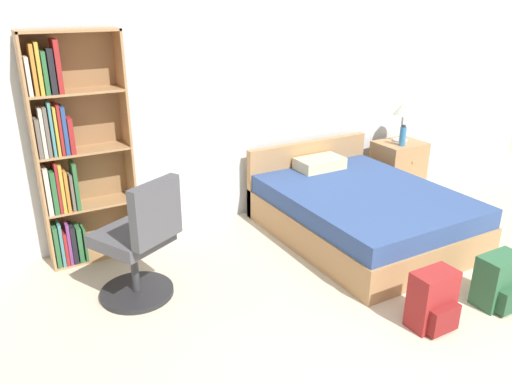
{
  "coord_description": "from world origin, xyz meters",
  "views": [
    {
      "loc": [
        -2.32,
        -1.19,
        2.21
      ],
      "look_at": [
        -0.54,
        1.98,
        0.76
      ],
      "focal_mm": 35.0,
      "sensor_mm": 36.0,
      "label": 1
    }
  ],
  "objects_px": {
    "nightstand": "(398,167)",
    "table_lamp": "(403,111)",
    "office_chair": "(140,245)",
    "water_bottle": "(403,136)",
    "backpack_red": "(433,301)",
    "bookshelf": "(70,155)",
    "backpack_green": "(499,282)",
    "bed": "(358,210)"
  },
  "relations": [
    {
      "from": "backpack_green",
      "to": "office_chair",
      "type": "bearing_deg",
      "value": 148.79
    },
    {
      "from": "bookshelf",
      "to": "water_bottle",
      "type": "xyz_separation_m",
      "value": [
        3.54,
        -0.25,
        -0.25
      ]
    },
    {
      "from": "nightstand",
      "to": "backpack_green",
      "type": "relative_size",
      "value": 1.5
    },
    {
      "from": "nightstand",
      "to": "water_bottle",
      "type": "bearing_deg",
      "value": -128.93
    },
    {
      "from": "bookshelf",
      "to": "bed",
      "type": "xyz_separation_m",
      "value": [
        2.46,
        -0.82,
        -0.72
      ]
    },
    {
      "from": "bed",
      "to": "backpack_green",
      "type": "xyz_separation_m",
      "value": [
        0.14,
        -1.47,
        -0.06
      ]
    },
    {
      "from": "office_chair",
      "to": "backpack_red",
      "type": "bearing_deg",
      "value": -38.86
    },
    {
      "from": "water_bottle",
      "to": "backpack_red",
      "type": "relative_size",
      "value": 0.55
    },
    {
      "from": "office_chair",
      "to": "water_bottle",
      "type": "relative_size",
      "value": 4.21
    },
    {
      "from": "bed",
      "to": "water_bottle",
      "type": "relative_size",
      "value": 8.1
    },
    {
      "from": "bookshelf",
      "to": "water_bottle",
      "type": "relative_size",
      "value": 8.24
    },
    {
      "from": "nightstand",
      "to": "table_lamp",
      "type": "xyz_separation_m",
      "value": [
        0.03,
        0.04,
        0.66
      ]
    },
    {
      "from": "nightstand",
      "to": "bookshelf",
      "type": "bearing_deg",
      "value": 177.71
    },
    {
      "from": "water_bottle",
      "to": "backpack_green",
      "type": "relative_size",
      "value": 0.59
    },
    {
      "from": "nightstand",
      "to": "water_bottle",
      "type": "xyz_separation_m",
      "value": [
        -0.09,
        -0.11,
        0.42
      ]
    },
    {
      "from": "office_chair",
      "to": "bookshelf",
      "type": "bearing_deg",
      "value": 107.24
    },
    {
      "from": "backpack_red",
      "to": "water_bottle",
      "type": "bearing_deg",
      "value": 51.21
    },
    {
      "from": "bed",
      "to": "backpack_red",
      "type": "height_order",
      "value": "bed"
    },
    {
      "from": "bed",
      "to": "backpack_red",
      "type": "bearing_deg",
      "value": -109.78
    },
    {
      "from": "office_chair",
      "to": "backpack_green",
      "type": "relative_size",
      "value": 2.47
    },
    {
      "from": "bed",
      "to": "backpack_green",
      "type": "height_order",
      "value": "bed"
    },
    {
      "from": "table_lamp",
      "to": "backpack_green",
      "type": "xyz_separation_m",
      "value": [
        -1.07,
        -2.19,
        -0.77
      ]
    },
    {
      "from": "bookshelf",
      "to": "table_lamp",
      "type": "xyz_separation_m",
      "value": [
        3.66,
        -0.1,
        -0.0
      ]
    },
    {
      "from": "nightstand",
      "to": "office_chair",
      "type": "bearing_deg",
      "value": -167.55
    },
    {
      "from": "bookshelf",
      "to": "backpack_green",
      "type": "relative_size",
      "value": 4.84
    },
    {
      "from": "nightstand",
      "to": "backpack_red",
      "type": "bearing_deg",
      "value": -128.8
    },
    {
      "from": "office_chair",
      "to": "bed",
      "type": "bearing_deg",
      "value": 1.75
    },
    {
      "from": "office_chair",
      "to": "water_bottle",
      "type": "xyz_separation_m",
      "value": [
        3.27,
        0.63,
        0.26
      ]
    },
    {
      "from": "nightstand",
      "to": "backpack_red",
      "type": "height_order",
      "value": "nightstand"
    },
    {
      "from": "nightstand",
      "to": "table_lamp",
      "type": "distance_m",
      "value": 0.66
    },
    {
      "from": "bookshelf",
      "to": "office_chair",
      "type": "height_order",
      "value": "bookshelf"
    },
    {
      "from": "backpack_green",
      "to": "backpack_red",
      "type": "bearing_deg",
      "value": 174.99
    },
    {
      "from": "office_chair",
      "to": "nightstand",
      "type": "xyz_separation_m",
      "value": [
        3.35,
        0.74,
        -0.15
      ]
    },
    {
      "from": "office_chair",
      "to": "table_lamp",
      "type": "xyz_separation_m",
      "value": [
        3.39,
        0.78,
        0.51
      ]
    },
    {
      "from": "office_chair",
      "to": "nightstand",
      "type": "relative_size",
      "value": 1.65
    },
    {
      "from": "backpack_red",
      "to": "table_lamp",
      "type": "bearing_deg",
      "value": 51.17
    },
    {
      "from": "nightstand",
      "to": "table_lamp",
      "type": "bearing_deg",
      "value": 49.47
    },
    {
      "from": "office_chair",
      "to": "water_bottle",
      "type": "height_order",
      "value": "office_chair"
    },
    {
      "from": "bookshelf",
      "to": "backpack_green",
      "type": "distance_m",
      "value": 3.55
    },
    {
      "from": "bookshelf",
      "to": "backpack_red",
      "type": "height_order",
      "value": "bookshelf"
    },
    {
      "from": "bookshelf",
      "to": "office_chair",
      "type": "distance_m",
      "value": 1.06
    },
    {
      "from": "table_lamp",
      "to": "water_bottle",
      "type": "relative_size",
      "value": 1.94
    }
  ]
}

